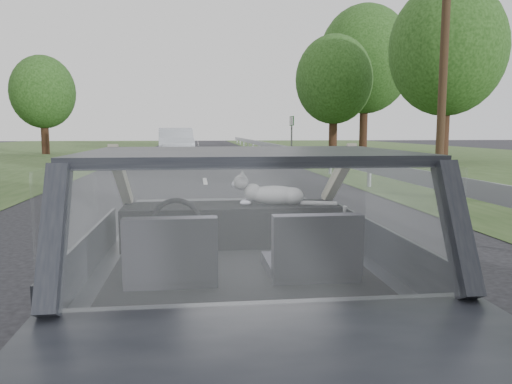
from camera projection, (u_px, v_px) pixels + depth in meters
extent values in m
plane|color=#37373D|center=(240.00, 372.00, 3.21)|extent=(140.00, 140.00, 0.00)
cube|color=black|center=(239.00, 263.00, 3.12)|extent=(1.80, 4.00, 1.45)
cube|color=black|center=(232.00, 224.00, 3.72)|extent=(1.58, 0.45, 0.30)
cube|color=black|center=(172.00, 251.00, 2.77)|extent=(0.50, 0.72, 0.42)
cube|color=black|center=(313.00, 247.00, 2.87)|extent=(0.50, 0.72, 0.42)
torus|color=black|center=(176.00, 224.00, 3.38)|extent=(0.36, 0.36, 0.04)
ellipsoid|color=#9F9F9F|center=(275.00, 194.00, 3.68)|extent=(0.57, 0.27, 0.25)
cube|color=#A1A5AD|center=(365.00, 166.00, 13.50)|extent=(0.05, 90.00, 0.32)
imported|color=silver|center=(176.00, 144.00, 26.25)|extent=(2.31, 5.15, 1.65)
cube|color=#0E6519|center=(292.00, 136.00, 30.25)|extent=(0.15, 0.95, 2.38)
cylinder|color=#2D211A|center=(444.00, 57.00, 13.80)|extent=(0.29, 0.29, 7.09)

